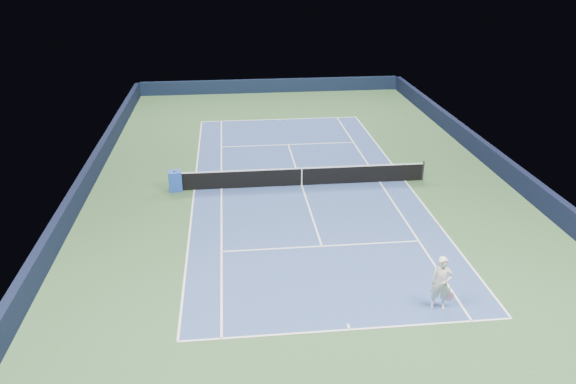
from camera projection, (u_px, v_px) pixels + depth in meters
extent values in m
plane|color=#2C4D2A|center=(302.00, 185.00, 28.91)|extent=(40.00, 40.00, 0.00)
cube|color=black|center=(271.00, 86.00, 46.69)|extent=(22.00, 0.35, 1.10)
cube|color=black|center=(504.00, 167.00, 29.76)|extent=(0.35, 40.00, 1.10)
cube|color=black|center=(84.00, 184.00, 27.62)|extent=(0.35, 40.00, 1.10)
cube|color=navy|center=(302.00, 185.00, 28.91)|extent=(10.97, 23.77, 0.01)
cube|color=white|center=(280.00, 119.00, 39.70)|extent=(10.97, 0.08, 0.00)
cube|color=white|center=(350.00, 330.00, 18.11)|extent=(10.97, 0.08, 0.00)
cube|color=white|center=(405.00, 181.00, 29.45)|extent=(0.08, 23.77, 0.00)
cube|color=white|center=(194.00, 190.00, 28.37)|extent=(0.08, 23.77, 0.00)
cube|color=white|center=(380.00, 182.00, 29.32)|extent=(0.08, 23.77, 0.00)
cube|color=white|center=(221.00, 189.00, 28.50)|extent=(0.08, 23.77, 0.00)
cube|color=white|center=(288.00, 145.00, 34.72)|extent=(8.23, 0.08, 0.00)
cube|color=white|center=(322.00, 246.00, 23.10)|extent=(8.23, 0.08, 0.00)
cube|color=white|center=(302.00, 185.00, 28.91)|extent=(0.08, 12.80, 0.00)
cube|color=white|center=(280.00, 120.00, 39.57)|extent=(0.08, 0.30, 0.00)
cube|color=white|center=(349.00, 327.00, 18.25)|extent=(0.08, 0.30, 0.00)
cylinder|color=black|center=(175.00, 181.00, 28.06)|extent=(0.10, 0.10, 1.07)
cylinder|color=black|center=(423.00, 171.00, 29.33)|extent=(0.10, 0.10, 1.07)
cube|color=black|center=(302.00, 177.00, 28.73)|extent=(12.80, 0.03, 0.91)
cube|color=white|center=(302.00, 168.00, 28.53)|extent=(12.80, 0.04, 0.06)
cube|color=white|center=(302.00, 177.00, 28.73)|extent=(0.05, 0.04, 0.91)
cube|color=#1C3FAA|center=(175.00, 181.00, 28.11)|extent=(0.71, 0.66, 1.03)
cube|color=white|center=(181.00, 182.00, 28.17)|extent=(0.06, 0.46, 0.46)
imported|color=silver|center=(441.00, 283.00, 18.84)|extent=(0.81, 0.63, 1.95)
cylinder|color=pink|center=(450.00, 290.00, 18.94)|extent=(0.03, 0.03, 0.32)
cylinder|color=black|center=(449.00, 296.00, 19.04)|extent=(0.32, 0.03, 0.32)
cylinder|color=#C9829F|center=(449.00, 296.00, 19.04)|extent=(0.34, 0.03, 0.34)
sphere|color=#D0E12F|center=(439.00, 225.00, 19.07)|extent=(0.07, 0.07, 0.07)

